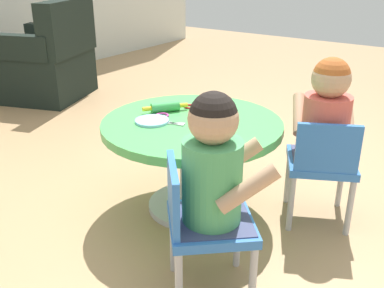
{
  "coord_description": "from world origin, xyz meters",
  "views": [
    {
      "loc": [
        -1.6,
        -1.13,
        1.19
      ],
      "look_at": [
        0.0,
        0.0,
        0.35
      ],
      "focal_mm": 41.63,
      "sensor_mm": 36.0,
      "label": 1
    }
  ],
  "objects_px": {
    "child_chair_left": "(202,222)",
    "child_chair_right": "(322,164)",
    "craft_table": "(192,144)",
    "craft_scissors": "(166,123)",
    "armchair_dark": "(47,63)",
    "seated_child_right": "(326,114)",
    "seated_child_left": "(214,165)",
    "rolling_pin": "(165,107)"
  },
  "relations": [
    {
      "from": "craft_table",
      "to": "child_chair_right",
      "type": "height_order",
      "value": "child_chair_right"
    },
    {
      "from": "armchair_dark",
      "to": "child_chair_left",
      "type": "bearing_deg",
      "value": -117.29
    },
    {
      "from": "seated_child_left",
      "to": "child_chair_right",
      "type": "bearing_deg",
      "value": -12.26
    },
    {
      "from": "child_chair_right",
      "to": "armchair_dark",
      "type": "height_order",
      "value": "armchair_dark"
    },
    {
      "from": "child_chair_left",
      "to": "armchair_dark",
      "type": "relative_size",
      "value": 0.58
    },
    {
      "from": "craft_scissors",
      "to": "armchair_dark",
      "type": "bearing_deg",
      "value": 66.0
    },
    {
      "from": "seated_child_left",
      "to": "seated_child_right",
      "type": "xyz_separation_m",
      "value": [
        0.73,
        -0.13,
        0.0
      ]
    },
    {
      "from": "child_chair_left",
      "to": "seated_child_right",
      "type": "distance_m",
      "value": 0.8
    },
    {
      "from": "child_chair_right",
      "to": "rolling_pin",
      "type": "bearing_deg",
      "value": 105.61
    },
    {
      "from": "rolling_pin",
      "to": "craft_table",
      "type": "bearing_deg",
      "value": -100.23
    },
    {
      "from": "craft_table",
      "to": "craft_scissors",
      "type": "bearing_deg",
      "value": 139.79
    },
    {
      "from": "craft_table",
      "to": "child_chair_left",
      "type": "relative_size",
      "value": 1.59
    },
    {
      "from": "child_chair_left",
      "to": "armchair_dark",
      "type": "bearing_deg",
      "value": 62.71
    },
    {
      "from": "seated_child_left",
      "to": "seated_child_right",
      "type": "height_order",
      "value": "same"
    },
    {
      "from": "rolling_pin",
      "to": "craft_scissors",
      "type": "bearing_deg",
      "value": -140.07
    },
    {
      "from": "craft_table",
      "to": "seated_child_right",
      "type": "bearing_deg",
      "value": -62.85
    },
    {
      "from": "armchair_dark",
      "to": "seated_child_right",
      "type": "bearing_deg",
      "value": -101.57
    },
    {
      "from": "craft_table",
      "to": "seated_child_right",
      "type": "distance_m",
      "value": 0.63
    },
    {
      "from": "child_chair_left",
      "to": "rolling_pin",
      "type": "relative_size",
      "value": 2.71
    },
    {
      "from": "armchair_dark",
      "to": "rolling_pin",
      "type": "xyz_separation_m",
      "value": [
        -0.79,
        -1.96,
        0.18
      ]
    },
    {
      "from": "craft_table",
      "to": "rolling_pin",
      "type": "height_order",
      "value": "rolling_pin"
    },
    {
      "from": "seated_child_right",
      "to": "rolling_pin",
      "type": "bearing_deg",
      "value": 108.53
    },
    {
      "from": "seated_child_right",
      "to": "child_chair_left",
      "type": "bearing_deg",
      "value": 167.86
    },
    {
      "from": "armchair_dark",
      "to": "craft_scissors",
      "type": "distance_m",
      "value": 2.27
    },
    {
      "from": "child_chair_left",
      "to": "seated_child_left",
      "type": "bearing_deg",
      "value": -48.27
    },
    {
      "from": "craft_table",
      "to": "child_chair_left",
      "type": "height_order",
      "value": "child_chair_left"
    },
    {
      "from": "craft_table",
      "to": "seated_child_left",
      "type": "xyz_separation_m",
      "value": [
        -0.45,
        -0.41,
        0.18
      ]
    },
    {
      "from": "craft_table",
      "to": "craft_scissors",
      "type": "relative_size",
      "value": 6.01
    },
    {
      "from": "child_chair_left",
      "to": "child_chair_right",
      "type": "bearing_deg",
      "value": -14.08
    },
    {
      "from": "craft_table",
      "to": "armchair_dark",
      "type": "height_order",
      "value": "armchair_dark"
    },
    {
      "from": "craft_scissors",
      "to": "rolling_pin",
      "type": "bearing_deg",
      "value": 39.93
    },
    {
      "from": "child_chair_left",
      "to": "craft_table",
      "type": "bearing_deg",
      "value": 38.46
    },
    {
      "from": "child_chair_right",
      "to": "rolling_pin",
      "type": "height_order",
      "value": "child_chair_right"
    },
    {
      "from": "craft_table",
      "to": "craft_scissors",
      "type": "xyz_separation_m",
      "value": [
        -0.09,
        0.08,
        0.12
      ]
    },
    {
      "from": "seated_child_right",
      "to": "seated_child_left",
      "type": "bearing_deg",
      "value": 169.68
    },
    {
      "from": "seated_child_right",
      "to": "craft_scissors",
      "type": "height_order",
      "value": "seated_child_right"
    },
    {
      "from": "armchair_dark",
      "to": "seated_child_left",
      "type": "bearing_deg",
      "value": -116.54
    },
    {
      "from": "child_chair_right",
      "to": "armchair_dark",
      "type": "bearing_deg",
      "value": 77.78
    },
    {
      "from": "child_chair_left",
      "to": "rolling_pin",
      "type": "xyz_separation_m",
      "value": [
        0.51,
        0.56,
        0.19
      ]
    },
    {
      "from": "rolling_pin",
      "to": "seated_child_left",
      "type": "bearing_deg",
      "value": -129.13
    },
    {
      "from": "seated_child_left",
      "to": "seated_child_right",
      "type": "bearing_deg",
      "value": -10.32
    },
    {
      "from": "craft_table",
      "to": "armchair_dark",
      "type": "bearing_deg",
      "value": 68.94
    }
  ]
}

